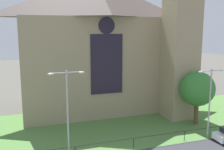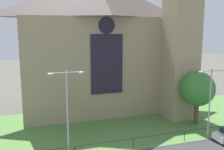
{
  "view_description": "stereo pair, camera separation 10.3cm",
  "coord_description": "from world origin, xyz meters",
  "px_view_note": "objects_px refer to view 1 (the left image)",
  "views": [
    {
      "loc": [
        -9.35,
        -21.42,
        12.43
      ],
      "look_at": [
        0.38,
        8.0,
        6.94
      ],
      "focal_mm": 42.28,
      "sensor_mm": 36.0,
      "label": 1
    },
    {
      "loc": [
        -9.25,
        -21.46,
        12.43
      ],
      "look_at": [
        0.38,
        8.0,
        6.94
      ],
      "focal_mm": 42.28,
      "sensor_mm": 36.0,
      "label": 2
    }
  ],
  "objects_px": {
    "tree_right_near": "(197,89)",
    "streetlamp_far": "(210,94)",
    "streetlamp_near": "(67,104)",
    "church_building": "(101,43)"
  },
  "relations": [
    {
      "from": "tree_right_near",
      "to": "streetlamp_far",
      "type": "distance_m",
      "value": 4.41
    },
    {
      "from": "tree_right_near",
      "to": "streetlamp_far",
      "type": "bearing_deg",
      "value": -108.27
    },
    {
      "from": "tree_right_near",
      "to": "streetlamp_near",
      "type": "xyz_separation_m",
      "value": [
        -17.39,
        -4.17,
        0.75
      ]
    },
    {
      "from": "streetlamp_near",
      "to": "tree_right_near",
      "type": "bearing_deg",
      "value": 13.49
    },
    {
      "from": "church_building",
      "to": "tree_right_near",
      "type": "relative_size",
      "value": 3.72
    },
    {
      "from": "church_building",
      "to": "streetlamp_near",
      "type": "xyz_separation_m",
      "value": [
        -7.59,
        -15.0,
        -4.81
      ]
    },
    {
      "from": "streetlamp_near",
      "to": "streetlamp_far",
      "type": "distance_m",
      "value": 16.02
    },
    {
      "from": "streetlamp_near",
      "to": "streetlamp_far",
      "type": "bearing_deg",
      "value": 0.0
    },
    {
      "from": "church_building",
      "to": "streetlamp_near",
      "type": "bearing_deg",
      "value": -116.83
    },
    {
      "from": "tree_right_near",
      "to": "streetlamp_near",
      "type": "distance_m",
      "value": 17.9
    }
  ]
}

